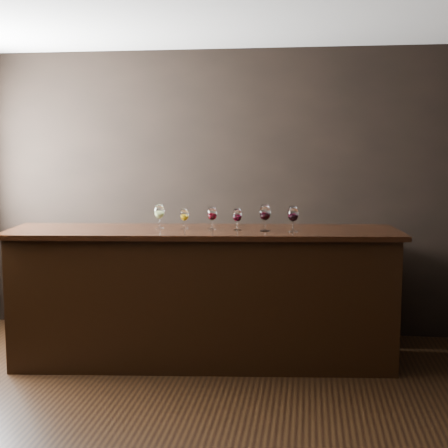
# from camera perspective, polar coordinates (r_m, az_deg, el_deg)

# --- Properties ---
(ground) EXTENTS (5.00, 5.00, 0.00)m
(ground) POSITION_cam_1_polar(r_m,az_deg,el_deg) (4.43, -5.34, -17.87)
(ground) COLOR black
(ground) RESTS_ON ground
(room_shell) EXTENTS (5.02, 4.52, 2.81)m
(room_shell) POSITION_cam_1_polar(r_m,az_deg,el_deg) (4.18, -8.41, 6.25)
(room_shell) COLOR black
(room_shell) RESTS_ON ground
(bar_counter) EXTENTS (3.26, 1.04, 1.12)m
(bar_counter) POSITION_cam_1_polar(r_m,az_deg,el_deg) (5.39, -1.90, -6.86)
(bar_counter) COLOR black
(bar_counter) RESTS_ON ground
(bar_top) EXTENTS (3.37, 1.12, 0.04)m
(bar_top) POSITION_cam_1_polar(r_m,az_deg,el_deg) (5.28, -1.92, -0.73)
(bar_top) COLOR black
(bar_top) RESTS_ON bar_counter
(back_bar_shelf) EXTENTS (2.68, 0.40, 0.96)m
(back_bar_shelf) POSITION_cam_1_polar(r_m,az_deg,el_deg) (6.14, 0.56, -5.86)
(back_bar_shelf) COLOR black
(back_bar_shelf) RESTS_ON ground
(glass_white) EXTENTS (0.09, 0.09, 0.21)m
(glass_white) POSITION_cam_1_polar(r_m,az_deg,el_deg) (5.36, -5.94, 1.09)
(glass_white) COLOR white
(glass_white) RESTS_ON bar_top
(glass_amber) EXTENTS (0.07, 0.07, 0.17)m
(glass_amber) POSITION_cam_1_polar(r_m,az_deg,el_deg) (5.32, -3.65, 0.80)
(glass_amber) COLOR white
(glass_amber) RESTS_ON bar_top
(glass_red_a) EXTENTS (0.08, 0.08, 0.19)m
(glass_red_a) POSITION_cam_1_polar(r_m,az_deg,el_deg) (5.28, -1.09, 0.90)
(glass_red_a) COLOR white
(glass_red_a) RESTS_ON bar_top
(glass_red_b) EXTENTS (0.08, 0.08, 0.18)m
(glass_red_b) POSITION_cam_1_polar(r_m,az_deg,el_deg) (5.22, 1.22, 0.76)
(glass_red_b) COLOR white
(glass_red_b) RESTS_ON bar_top
(glass_red_c) EXTENTS (0.09, 0.09, 0.22)m
(glass_red_c) POSITION_cam_1_polar(r_m,az_deg,el_deg) (5.18, 3.78, 0.97)
(glass_red_c) COLOR white
(glass_red_c) RESTS_ON bar_top
(glass_red_d) EXTENTS (0.09, 0.09, 0.21)m
(glass_red_d) POSITION_cam_1_polar(r_m,az_deg,el_deg) (5.16, 6.34, 0.86)
(glass_red_d) COLOR white
(glass_red_d) RESTS_ON bar_top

